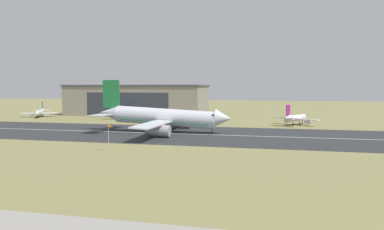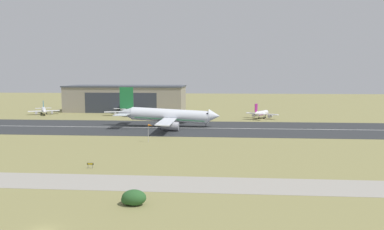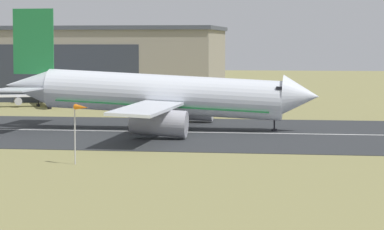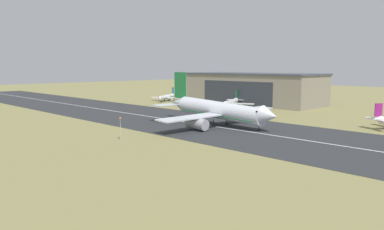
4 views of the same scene
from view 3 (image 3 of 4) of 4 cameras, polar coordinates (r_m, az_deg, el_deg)
name	(u,v)px [view 3 (image 3 of 4)]	position (r m, az deg, el deg)	size (l,w,h in m)	color
runway_strip	(133,131)	(134.50, -3.72, -1.04)	(476.51, 47.96, 0.06)	#2B2D30
runway_centreline	(133,131)	(134.50, -3.72, -1.02)	(428.86, 0.70, 0.01)	silver
hangar_building	(58,63)	(216.03, -8.42, 3.26)	(76.71, 30.92, 16.86)	gray
airplane_landing	(161,96)	(136.41, -1.96, 1.22)	(48.25, 54.58, 18.32)	silver
airplane_parked_centre	(45,94)	(190.57, -9.18, 1.34)	(22.98, 24.40, 8.23)	white
windsock_pole	(81,111)	(97.74, -7.00, 0.24)	(2.06, 1.66, 6.55)	#B7B7BC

